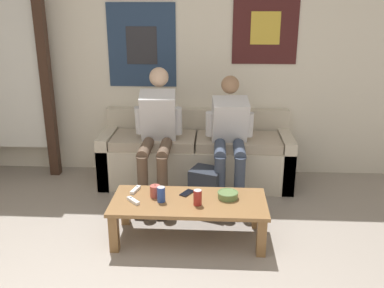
% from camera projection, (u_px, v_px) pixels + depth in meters
% --- Properties ---
extents(wall_back, '(10.00, 0.07, 2.55)m').
position_uv_depth(wall_back, '(172.00, 58.00, 4.56)').
color(wall_back, silver).
rests_on(wall_back, ground_plane).
extents(door_frame, '(1.00, 0.10, 2.15)m').
position_uv_depth(door_frame, '(3.00, 67.00, 4.47)').
color(door_frame, '#382319').
rests_on(door_frame, ground_plane).
extents(couch, '(1.98, 0.67, 0.74)m').
position_uv_depth(couch, '(196.00, 156.00, 4.54)').
color(couch, beige).
rests_on(couch, ground_plane).
extents(coffee_table, '(1.24, 0.54, 0.34)m').
position_uv_depth(coffee_table, '(189.00, 207.00, 3.43)').
color(coffee_table, olive).
rests_on(coffee_table, ground_plane).
extents(person_seated_adult, '(0.47, 0.90, 1.24)m').
position_uv_depth(person_seated_adult, '(157.00, 129.00, 4.13)').
color(person_seated_adult, brown).
rests_on(person_seated_adult, ground_plane).
extents(person_seated_teen, '(0.47, 0.85, 1.17)m').
position_uv_depth(person_seated_teen, '(230.00, 134.00, 4.09)').
color(person_seated_teen, '#384256').
rests_on(person_seated_teen, ground_plane).
extents(backpack, '(0.35, 0.34, 0.39)m').
position_uv_depth(backpack, '(206.00, 190.00, 3.97)').
color(backpack, '#282D38').
rests_on(backpack, ground_plane).
extents(ceramic_bowl, '(0.17, 0.17, 0.06)m').
position_uv_depth(ceramic_bowl, '(228.00, 194.00, 3.45)').
color(ceramic_bowl, '#607F47').
rests_on(ceramic_bowl, coffee_table).
extents(pillar_candle, '(0.08, 0.08, 0.11)m').
position_uv_depth(pillar_candle, '(156.00, 191.00, 3.47)').
color(pillar_candle, '#B24C42').
rests_on(pillar_candle, coffee_table).
extents(drink_can_blue, '(0.07, 0.07, 0.12)m').
position_uv_depth(drink_can_blue, '(161.00, 194.00, 3.38)').
color(drink_can_blue, '#28479E').
rests_on(drink_can_blue, coffee_table).
extents(drink_can_red, '(0.07, 0.07, 0.12)m').
position_uv_depth(drink_can_red, '(198.00, 197.00, 3.33)').
color(drink_can_red, maroon).
rests_on(drink_can_red, coffee_table).
extents(game_controller_near_left, '(0.07, 0.15, 0.03)m').
position_uv_depth(game_controller_near_left, '(135.00, 190.00, 3.58)').
color(game_controller_near_left, white).
rests_on(game_controller_near_left, coffee_table).
extents(game_controller_near_right, '(0.12, 0.13, 0.03)m').
position_uv_depth(game_controller_near_right, '(133.00, 201.00, 3.39)').
color(game_controller_near_right, white).
rests_on(game_controller_near_right, coffee_table).
extents(cell_phone, '(0.13, 0.15, 0.01)m').
position_uv_depth(cell_phone, '(187.00, 193.00, 3.54)').
color(cell_phone, black).
rests_on(cell_phone, coffee_table).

